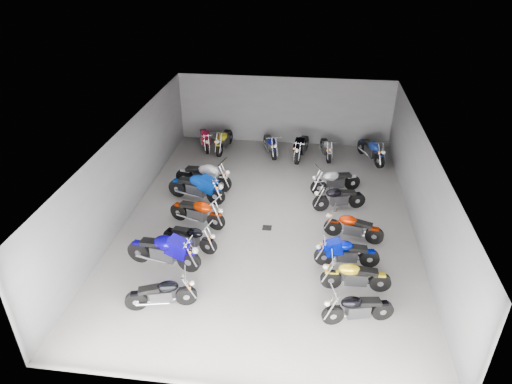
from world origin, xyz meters
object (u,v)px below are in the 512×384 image
Objects in this scene: motorcycle_left_b at (164,251)px; motorcycle_right_a at (357,308)px; motorcycle_right_d at (353,227)px; motorcycle_back_e at (326,148)px; motorcycle_back_f at (371,150)px; motorcycle_left_f at (204,176)px; motorcycle_right_f at (335,181)px; motorcycle_back_b at (224,140)px; motorcycle_back_d at (302,146)px; motorcycle_left_d at (198,212)px; motorcycle_right_c at (346,253)px; motorcycle_back_a at (205,138)px; motorcycle_left_c at (190,237)px; motorcycle_right_b at (355,276)px; motorcycle_left_e at (197,187)px; motorcycle_back_c at (270,144)px; motorcycle_left_a at (162,293)px; drain_grate at (267,228)px; motorcycle_right_e at (339,198)px.

motorcycle_left_b is 5.85m from motorcycle_right_a.
motorcycle_right_d is 6.40m from motorcycle_back_e.
motorcycle_left_b is 1.16× the size of motorcycle_back_f.
motorcycle_left_f is 5.14m from motorcycle_right_f.
motorcycle_back_b is 3.62m from motorcycle_back_d.
motorcycle_right_a is 11.60m from motorcycle_back_b.
motorcycle_back_b is at bearing -160.40° from motorcycle_left_d.
motorcycle_right_c reaches higher than motorcycle_right_a.
motorcycle_left_f is at bearing 48.54° from motorcycle_right_c.
motorcycle_back_b reaches higher than motorcycle_left_d.
motorcycle_back_a is 0.96m from motorcycle_back_b.
motorcycle_left_c is at bearing 99.65° from motorcycle_back_b.
motorcycle_right_d is at bearing 119.96° from motorcycle_left_b.
motorcycle_right_b is at bearing 83.37° from motorcycle_back_e.
motorcycle_right_a reaches higher than motorcycle_back_e.
motorcycle_right_a is at bearing 124.90° from motorcycle_back_b.
motorcycle_back_c is at bearing 167.46° from motorcycle_left_e.
motorcycle_left_a is at bearing 12.93° from motorcycle_left_c.
motorcycle_left_a is 10.57m from motorcycle_back_d.
motorcycle_left_a is 4.06m from motorcycle_left_d.
motorcycle_right_c is 10.17m from motorcycle_back_a.
motorcycle_left_e is 1.13× the size of motorcycle_back_f.
motorcycle_back_a is 1.03× the size of motorcycle_back_e.
motorcycle_back_a is (-0.86, 3.85, -0.09)m from motorcycle_left_f.
motorcycle_right_b is 9.44m from motorcycle_back_c.
drain_grate is at bearing 59.98° from motorcycle_left_f.
motorcycle_left_d reaches higher than motorcycle_right_b.
motorcycle_left_b is at bearing 76.47° from motorcycle_back_d.
motorcycle_right_c is 1.01× the size of motorcycle_right_d.
motorcycle_back_e is (4.85, 4.54, -0.11)m from motorcycle_left_e.
motorcycle_right_d is 9.27m from motorcycle_back_a.
motorcycle_right_e is (-0.34, 4.35, 0.00)m from motorcycle_right_b.
motorcycle_right_e is (5.23, -0.91, -0.09)m from motorcycle_left_f.
motorcycle_right_d is at bearing -14.41° from motorcycle_right_c.
motorcycle_back_c reaches higher than motorcycle_right_d.
motorcycle_right_e reaches higher than drain_grate.
drain_grate is at bearing 31.44° from motorcycle_back_f.
motorcycle_right_d is 0.95× the size of motorcycle_back_f.
drain_grate is at bearing 99.40° from motorcycle_back_a.
motorcycle_back_f is (4.01, 5.92, 0.52)m from drain_grate.
motorcycle_right_a is 5.61m from motorcycle_right_e.
motorcycle_right_f is at bearing 144.66° from motorcycle_left_b.
motorcycle_back_b is (-0.28, 6.30, 0.01)m from motorcycle_left_d.
motorcycle_left_a is 0.95× the size of motorcycle_right_b.
motorcycle_right_e is 4.57m from motorcycle_back_d.
motorcycle_right_f is at bearing 148.15° from motorcycle_left_c.
motorcycle_left_a is at bearing 82.51° from motorcycle_back_d.
motorcycle_left_b is 6.12m from motorcycle_right_d.
motorcycle_left_f is (-2.77, 2.49, 0.56)m from drain_grate.
drain_grate is 2.45m from motorcycle_left_d.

